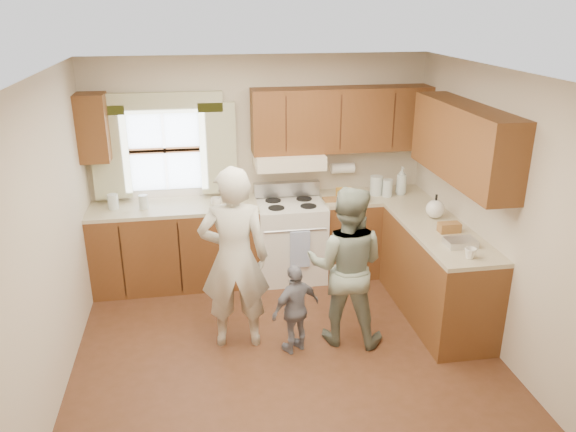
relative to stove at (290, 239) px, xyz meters
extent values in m
plane|color=#4B2B17|center=(-0.30, -1.44, -0.47)|extent=(3.80, 3.80, 0.00)
plane|color=white|center=(-0.30, -1.44, 2.03)|extent=(3.80, 3.80, 0.00)
plane|color=beige|center=(-0.30, 0.31, 0.78)|extent=(3.80, 0.00, 3.80)
plane|color=beige|center=(-0.30, -3.19, 0.78)|extent=(3.80, 0.00, 3.80)
plane|color=beige|center=(-2.20, -1.44, 0.78)|extent=(0.00, 3.50, 3.50)
plane|color=beige|center=(1.60, -1.44, 0.78)|extent=(0.00, 3.50, 3.50)
cube|color=#4E2C10|center=(-1.29, 0.01, -0.02)|extent=(1.82, 0.60, 0.90)
cube|color=#4E2C10|center=(0.99, 0.01, -0.02)|extent=(1.22, 0.60, 0.90)
cube|color=#3E220E|center=(1.30, -1.11, -0.02)|extent=(0.60, 1.65, 0.90)
cube|color=#BEAF8E|center=(-1.29, 0.01, 0.45)|extent=(1.82, 0.60, 0.04)
cube|color=#BEAF8E|center=(0.99, 0.01, 0.45)|extent=(1.22, 0.60, 0.04)
cube|color=#BEAF8E|center=(1.30, -1.11, 0.45)|extent=(0.60, 1.65, 0.04)
cube|color=#4E2C10|center=(0.60, 0.15, 1.33)|extent=(2.00, 0.33, 0.70)
cube|color=#3E220E|center=(-2.05, 0.15, 1.33)|extent=(0.30, 0.33, 0.70)
cube|color=#3E220E|center=(1.43, -1.11, 1.33)|extent=(0.33, 1.65, 0.70)
cube|color=beige|center=(0.00, 0.08, 0.91)|extent=(0.76, 0.45, 0.15)
cube|color=silver|center=(-1.35, 0.29, 1.03)|extent=(0.90, 0.03, 0.90)
cube|color=#F8D849|center=(-1.93, 0.24, 1.03)|extent=(0.40, 0.05, 1.02)
cube|color=#F8D849|center=(-0.77, 0.24, 1.03)|extent=(0.40, 0.05, 1.02)
cube|color=#F8D849|center=(-1.35, 0.24, 1.55)|extent=(1.30, 0.05, 0.22)
cylinder|color=white|center=(0.65, 0.21, 0.75)|extent=(0.27, 0.12, 0.12)
imported|color=silver|center=(-0.83, -0.06, 0.52)|extent=(0.13, 0.13, 0.09)
imported|color=silver|center=(1.29, -0.01, 0.64)|extent=(0.13, 0.13, 0.33)
imported|color=silver|center=(0.75, -0.16, 0.50)|extent=(0.25, 0.25, 0.06)
imported|color=silver|center=(1.28, -1.77, 0.52)|extent=(0.12, 0.12, 0.09)
cylinder|color=silver|center=(-1.92, 0.03, 0.55)|extent=(0.11, 0.11, 0.16)
cube|color=olive|center=(0.47, -0.08, 0.48)|extent=(0.21, 0.16, 0.02)
cube|color=gold|center=(0.63, 0.01, 0.52)|extent=(0.18, 0.12, 0.10)
cylinder|color=silver|center=(1.00, 0.02, 0.58)|extent=(0.14, 0.14, 0.22)
cylinder|color=silver|center=(1.11, -0.06, 0.57)|extent=(0.11, 0.11, 0.20)
sphere|color=silver|center=(1.37, -0.79, 0.57)|extent=(0.19, 0.19, 0.19)
cube|color=olive|center=(1.35, -1.18, 0.52)|extent=(0.21, 0.11, 0.09)
cube|color=silver|center=(1.32, -1.50, 0.51)|extent=(0.27, 0.19, 0.06)
cylinder|color=silver|center=(-1.60, -0.02, 0.55)|extent=(0.10, 0.10, 0.15)
cube|color=silver|center=(0.00, -0.01, -0.02)|extent=(0.76, 0.64, 0.90)
cube|color=#B7B7BC|center=(0.00, 0.25, 0.52)|extent=(0.76, 0.10, 0.16)
cylinder|color=#B7B7BC|center=(0.00, -0.33, 0.23)|extent=(0.68, 0.03, 0.03)
cube|color=#4E6BB7|center=(0.05, -0.35, 0.01)|extent=(0.22, 0.02, 0.42)
cylinder|color=black|center=(-0.18, 0.11, 0.44)|extent=(0.18, 0.18, 0.01)
cylinder|color=black|center=(0.18, 0.11, 0.44)|extent=(0.18, 0.18, 0.01)
cylinder|color=black|center=(-0.18, -0.14, 0.44)|extent=(0.18, 0.18, 0.01)
cylinder|color=black|center=(0.18, -0.14, 0.44)|extent=(0.18, 0.18, 0.01)
imported|color=beige|center=(-0.73, -1.28, 0.40)|extent=(0.66, 0.46, 1.73)
imported|color=#20392D|center=(0.28, -1.39, 0.30)|extent=(0.90, 0.80, 1.52)
imported|color=slate|center=(-0.21, -1.50, -0.04)|extent=(0.54, 0.41, 0.86)
camera|label=1|loc=(-1.01, -5.85, 2.55)|focal=35.00mm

